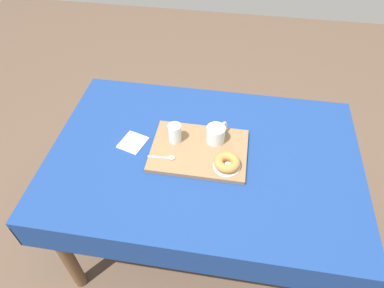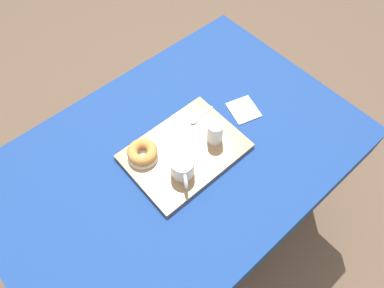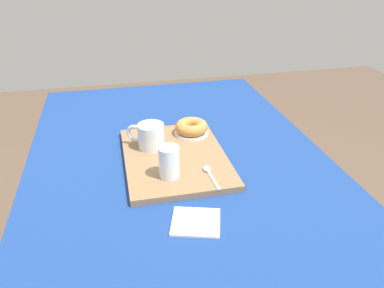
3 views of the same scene
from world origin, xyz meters
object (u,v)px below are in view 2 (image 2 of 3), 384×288
object	(u,v)px
teaspoon_near	(196,119)
sugar_donut_left	(142,152)
serving_tray	(185,151)
tea_mug_left	(183,167)
water_glass_near	(215,133)
donut_plate_left	(143,155)
paper_napkin	(244,110)
dining_table	(178,166)

from	to	relation	value
teaspoon_near	sugar_donut_left	bearing A→B (deg)	-5.01
serving_tray	tea_mug_left	size ratio (longest dim) A/B	3.58
tea_mug_left	water_glass_near	world-z (taller)	water_glass_near
tea_mug_left	donut_plate_left	xyz separation A→B (m)	(0.07, -0.15, -0.03)
water_glass_near	teaspoon_near	bearing A→B (deg)	-94.28
water_glass_near	sugar_donut_left	bearing A→B (deg)	-25.83
water_glass_near	teaspoon_near	xyz separation A→B (m)	(-0.01, -0.12, -0.04)
donut_plate_left	paper_napkin	world-z (taller)	donut_plate_left
tea_mug_left	paper_napkin	size ratio (longest dim) A/B	1.02
donut_plate_left	teaspoon_near	size ratio (longest dim) A/B	0.96
donut_plate_left	sugar_donut_left	distance (m)	0.02
paper_napkin	tea_mug_left	bearing A→B (deg)	9.11
serving_tray	water_glass_near	size ratio (longest dim) A/B	4.69
water_glass_near	paper_napkin	xyz separation A→B (m)	(-0.20, -0.03, -0.06)
water_glass_near	donut_plate_left	xyz separation A→B (m)	(0.25, -0.12, -0.04)
water_glass_near	paper_napkin	bearing A→B (deg)	-170.82
sugar_donut_left	paper_napkin	bearing A→B (deg)	168.67
serving_tray	teaspoon_near	bearing A→B (deg)	-148.73
serving_tray	donut_plate_left	distance (m)	0.16
dining_table	water_glass_near	xyz separation A→B (m)	(-0.14, 0.05, 0.16)
dining_table	sugar_donut_left	bearing A→B (deg)	-33.22
dining_table	donut_plate_left	size ratio (longest dim) A/B	11.80
donut_plate_left	sugar_donut_left	xyz separation A→B (m)	(0.00, 0.00, 0.02)
tea_mug_left	dining_table	bearing A→B (deg)	-117.87
paper_napkin	sugar_donut_left	bearing A→B (deg)	-11.33
water_glass_near	sugar_donut_left	distance (m)	0.28
sugar_donut_left	paper_napkin	world-z (taller)	sugar_donut_left
serving_tray	tea_mug_left	xyz separation A→B (m)	(0.07, 0.07, 0.05)
serving_tray	sugar_donut_left	bearing A→B (deg)	-32.40
serving_tray	teaspoon_near	distance (m)	0.15
tea_mug_left	donut_plate_left	bearing A→B (deg)	-66.56
dining_table	teaspoon_near	size ratio (longest dim) A/B	11.34
donut_plate_left	serving_tray	bearing A→B (deg)	147.60
tea_mug_left	sugar_donut_left	distance (m)	0.17
water_glass_near	dining_table	bearing A→B (deg)	-19.55
donut_plate_left	dining_table	bearing A→B (deg)	146.78
paper_napkin	water_glass_near	bearing A→B (deg)	9.18
paper_napkin	dining_table	bearing A→B (deg)	-3.21
tea_mug_left	water_glass_near	distance (m)	0.19
paper_napkin	serving_tray	bearing A→B (deg)	-0.97
dining_table	tea_mug_left	distance (m)	0.18
teaspoon_near	tea_mug_left	bearing A→B (deg)	33.12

